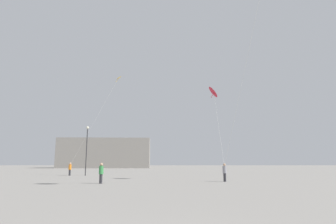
% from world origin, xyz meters
% --- Properties ---
extents(person_in_orange, '(0.36, 0.36, 1.64)m').
position_xyz_m(person_in_orange, '(-12.59, 31.91, 0.90)').
color(person_in_orange, '#2D2D33').
rests_on(person_in_orange, ground_plane).
extents(person_in_grey, '(0.34, 0.34, 1.58)m').
position_xyz_m(person_in_grey, '(5.00, 20.70, 0.87)').
color(person_in_grey, '#2D2D33').
rests_on(person_in_grey, ground_plane).
extents(person_in_green, '(0.35, 0.35, 1.63)m').
position_xyz_m(person_in_green, '(-5.37, 18.37, 0.89)').
color(person_in_green, '#2D2D33').
rests_on(person_in_green, ground_plane).
extents(kite_crimson_diamond, '(0.97, 2.30, 7.82)m').
position_xyz_m(kite_crimson_diamond, '(4.50, 22.34, 8.53)').
color(kite_crimson_diamond, red).
extents(kite_amber_diamond, '(6.47, 1.12, 11.90)m').
position_xyz_m(kite_amber_diamond, '(-6.80, 31.84, 12.66)').
color(kite_amber_diamond, yellow).
extents(building_left_hall, '(26.74, 9.62, 8.57)m').
position_xyz_m(building_left_hall, '(-19.00, 79.83, 4.29)').
color(building_left_hall, gray).
rests_on(building_left_hall, ground_plane).
extents(lamppost_east, '(0.36, 0.36, 6.29)m').
position_xyz_m(lamppost_east, '(-10.55, 31.77, 4.08)').
color(lamppost_east, '#2D2D30').
rests_on(lamppost_east, ground_plane).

